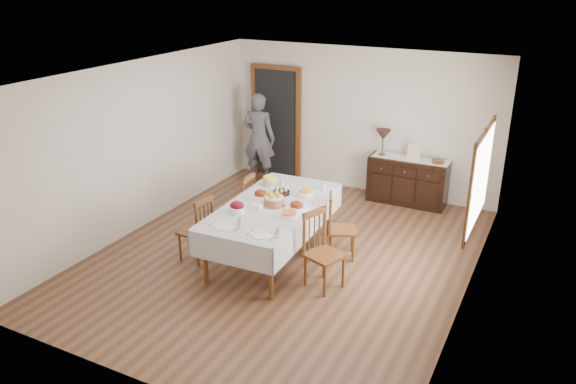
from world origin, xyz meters
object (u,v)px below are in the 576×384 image
at_px(chair_left_near, 198,229).
at_px(chair_left_far, 241,205).
at_px(chair_right_far, 339,226).
at_px(table_lamp, 383,136).
at_px(person, 259,135).
at_px(sideboard, 407,181).
at_px(chair_right_near, 322,250).
at_px(dining_table, 272,211).

distance_m(chair_left_near, chair_left_far, 0.99).
bearing_deg(chair_right_far, table_lamp, -19.66).
bearing_deg(person, chair_left_near, 96.66).
xyz_separation_m(chair_right_far, person, (-2.52, 2.18, 0.45)).
xyz_separation_m(chair_left_far, sideboard, (1.92, 2.38, -0.09)).
relative_size(chair_left_far, table_lamp, 2.13).
distance_m(chair_left_far, chair_right_near, 1.90).
distance_m(dining_table, chair_right_near, 1.02).
bearing_deg(chair_left_near, chair_left_far, 177.68).
bearing_deg(table_lamp, dining_table, -103.12).
distance_m(person, table_lamp, 2.38).
distance_m(chair_right_near, chair_right_far, 0.85).
xyz_separation_m(chair_left_far, chair_right_far, (1.60, 0.00, -0.03)).
xyz_separation_m(dining_table, chair_right_near, (0.92, -0.39, -0.20)).
relative_size(chair_left_near, table_lamp, 2.08).
height_order(chair_left_near, chair_right_far, chair_left_near).
height_order(chair_right_near, table_lamp, table_lamp).
distance_m(chair_right_near, person, 4.02).
distance_m(chair_right_near, sideboard, 3.23).
xyz_separation_m(dining_table, person, (-1.70, 2.63, 0.20)).
height_order(chair_left_near, table_lamp, table_lamp).
distance_m(sideboard, person, 2.90).
distance_m(chair_left_far, sideboard, 3.06).
bearing_deg(chair_left_near, chair_right_far, 123.89).
bearing_deg(chair_left_near, dining_table, 125.18).
bearing_deg(chair_left_near, chair_right_near, 98.51).
bearing_deg(chair_left_far, chair_right_far, 86.34).
bearing_deg(table_lamp, chair_left_near, -114.68).
bearing_deg(sideboard, chair_right_near, -93.84).
xyz_separation_m(chair_left_near, chair_right_near, (1.81, 0.15, 0.03)).
xyz_separation_m(chair_right_far, sideboard, (0.32, 2.38, -0.06)).
distance_m(chair_left_near, person, 3.30).
relative_size(chair_right_near, chair_right_far, 1.10).
relative_size(person, table_lamp, 4.00).
relative_size(chair_left_near, chair_right_far, 1.03).
height_order(chair_left_near, person, person).
height_order(dining_table, person, person).
xyz_separation_m(chair_left_far, chair_right_near, (1.70, -0.84, 0.02)).
height_order(chair_right_far, table_lamp, table_lamp).
relative_size(chair_right_near, person, 0.56).
relative_size(chair_left_far, chair_right_near, 0.96).
bearing_deg(dining_table, chair_left_near, -150.73).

